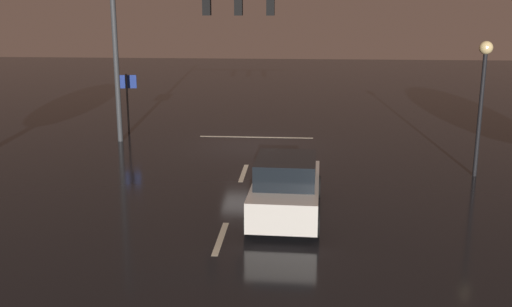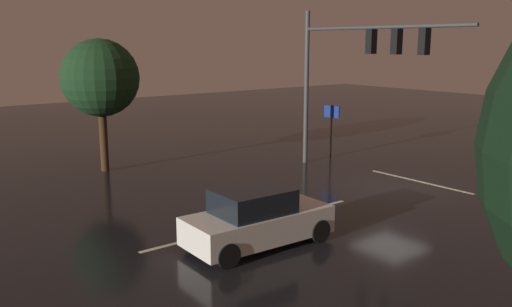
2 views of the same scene
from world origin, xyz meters
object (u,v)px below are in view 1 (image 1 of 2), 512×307
object	(u,v)px
car_approaching	(286,188)
street_lamp_left_kerb	(483,82)
route_sign	(127,90)
traffic_signal_assembly	(188,21)

from	to	relation	value
car_approaching	street_lamp_left_kerb	size ratio (longest dim) A/B	0.97
route_sign	traffic_signal_assembly	bearing A→B (deg)	149.10
street_lamp_left_kerb	route_sign	xyz separation A→B (m)	(13.89, -6.27, -1.33)
traffic_signal_assembly	route_sign	world-z (taller)	traffic_signal_assembly
traffic_signal_assembly	street_lamp_left_kerb	world-z (taller)	traffic_signal_assembly
street_lamp_left_kerb	car_approaching	bearing A→B (deg)	34.94
traffic_signal_assembly	car_approaching	xyz separation A→B (m)	(-4.28, 8.75, -4.26)
traffic_signal_assembly	car_approaching	bearing A→B (deg)	116.05
car_approaching	street_lamp_left_kerb	xyz separation A→B (m)	(-6.35, -4.44, 2.44)
street_lamp_left_kerb	traffic_signal_assembly	bearing A→B (deg)	-22.10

